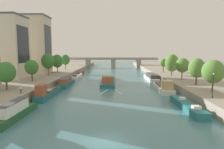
{
  "coord_description": "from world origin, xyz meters",
  "views": [
    {
      "loc": [
        0.83,
        -21.62,
        10.15
      ],
      "look_at": [
        0.0,
        40.84,
        3.02
      ],
      "focal_mm": 31.44,
      "sensor_mm": 36.0,
      "label": 1
    }
  ],
  "objects_px": {
    "barge_midriver": "(108,81)",
    "tree_left_third": "(32,67)",
    "moored_boat_right_downstream": "(151,77)",
    "moored_boat_right_lone": "(163,87)",
    "tree_right_distant": "(172,63)",
    "person_on_quay": "(21,89)",
    "tree_right_nearest": "(213,72)",
    "tree_left_by_lamp": "(65,60)",
    "moored_boat_left_midway": "(77,77)",
    "moored_boat_left_second": "(81,73)",
    "tree_right_by_lamp": "(182,65)",
    "lamppost_right_bank": "(213,84)",
    "moored_boat_right_second": "(187,106)",
    "tree_right_end_of_row": "(197,68)",
    "tree_left_past_mid": "(48,61)",
    "moored_boat_left_gap_after": "(66,82)",
    "moored_boat_left_downstream": "(16,111)",
    "tree_left_second": "(57,61)",
    "tree_right_past_mid": "(163,63)",
    "bridge_far": "(113,61)",
    "tree_left_nearest": "(6,72)",
    "moored_boat_left_upstream": "(48,93)"
  },
  "relations": [
    {
      "from": "moored_boat_left_downstream",
      "to": "bridge_far",
      "type": "distance_m",
      "value": 98.18
    },
    {
      "from": "tree_right_end_of_row",
      "to": "barge_midriver",
      "type": "bearing_deg",
      "value": 145.49
    },
    {
      "from": "tree_left_second",
      "to": "lamppost_right_bank",
      "type": "distance_m",
      "value": 58.41
    },
    {
      "from": "moored_boat_left_midway",
      "to": "moored_boat_left_second",
      "type": "xyz_separation_m",
      "value": [
        -0.59,
        13.73,
        -0.05
      ]
    },
    {
      "from": "tree_right_by_lamp",
      "to": "tree_right_distant",
      "type": "bearing_deg",
      "value": 90.79
    },
    {
      "from": "moored_boat_right_downstream",
      "to": "tree_left_by_lamp",
      "type": "height_order",
      "value": "tree_left_by_lamp"
    },
    {
      "from": "barge_midriver",
      "to": "tree_left_second",
      "type": "distance_m",
      "value": 25.21
    },
    {
      "from": "moored_boat_left_midway",
      "to": "tree_right_past_mid",
      "type": "xyz_separation_m",
      "value": [
        34.45,
        2.81,
        5.27
      ]
    },
    {
      "from": "tree_right_end_of_row",
      "to": "lamppost_right_bank",
      "type": "xyz_separation_m",
      "value": [
        -2.8,
        -13.87,
        -1.74
      ]
    },
    {
      "from": "tree_right_distant",
      "to": "person_on_quay",
      "type": "bearing_deg",
      "value": -141.77
    },
    {
      "from": "tree_left_past_mid",
      "to": "tree_right_nearest",
      "type": "height_order",
      "value": "tree_left_past_mid"
    },
    {
      "from": "moored_boat_left_midway",
      "to": "moored_boat_right_lone",
      "type": "distance_m",
      "value": 37.31
    },
    {
      "from": "barge_midriver",
      "to": "tree_left_by_lamp",
      "type": "bearing_deg",
      "value": 127.17
    },
    {
      "from": "tree_left_third",
      "to": "tree_right_distant",
      "type": "relative_size",
      "value": 0.81
    },
    {
      "from": "tree_right_distant",
      "to": "barge_midriver",
      "type": "bearing_deg",
      "value": -168.86
    },
    {
      "from": "tree_right_distant",
      "to": "tree_left_by_lamp",
      "type": "bearing_deg",
      "value": 151.37
    },
    {
      "from": "tree_left_past_mid",
      "to": "moored_boat_left_midway",
      "type": "bearing_deg",
      "value": 49.66
    },
    {
      "from": "tree_left_third",
      "to": "tree_left_nearest",
      "type": "bearing_deg",
      "value": -89.95
    },
    {
      "from": "moored_boat_left_downstream",
      "to": "tree_left_third",
      "type": "xyz_separation_m",
      "value": [
        -7.94,
        25.06,
        4.83
      ]
    },
    {
      "from": "moored_boat_left_downstream",
      "to": "moored_boat_left_gap_after",
      "type": "distance_m",
      "value": 29.98
    },
    {
      "from": "barge_midriver",
      "to": "moored_boat_right_second",
      "type": "relative_size",
      "value": 1.66
    },
    {
      "from": "moored_boat_left_gap_after",
      "to": "tree_left_past_mid",
      "type": "height_order",
      "value": "tree_left_past_mid"
    },
    {
      "from": "barge_midriver",
      "to": "tree_left_third",
      "type": "distance_m",
      "value": 23.62
    },
    {
      "from": "moored_boat_right_downstream",
      "to": "moored_boat_right_lone",
      "type": "bearing_deg",
      "value": -91.61
    },
    {
      "from": "tree_left_second",
      "to": "tree_right_distant",
      "type": "relative_size",
      "value": 0.97
    },
    {
      "from": "tree_left_nearest",
      "to": "bridge_far",
      "type": "distance_m",
      "value": 87.87
    },
    {
      "from": "moored_boat_right_second",
      "to": "moored_boat_right_downstream",
      "type": "xyz_separation_m",
      "value": [
        0.45,
        36.51,
        0.4
      ]
    },
    {
      "from": "moored_boat_left_second",
      "to": "tree_left_nearest",
      "type": "bearing_deg",
      "value": -98.79
    },
    {
      "from": "moored_boat_right_downstream",
      "to": "tree_right_by_lamp",
      "type": "xyz_separation_m",
      "value": [
        6.52,
        -13.0,
        5.29
      ]
    },
    {
      "from": "moored_boat_left_midway",
      "to": "tree_right_by_lamp",
      "type": "distance_m",
      "value": 39.73
    },
    {
      "from": "tree_right_nearest",
      "to": "tree_left_by_lamp",
      "type": "bearing_deg",
      "value": 129.55
    },
    {
      "from": "barge_midriver",
      "to": "moored_boat_right_downstream",
      "type": "xyz_separation_m",
      "value": [
        15.43,
        7.26,
        0.14
      ]
    },
    {
      "from": "tree_right_end_of_row",
      "to": "moored_boat_right_lone",
      "type": "bearing_deg",
      "value": 158.49
    },
    {
      "from": "moored_boat_left_midway",
      "to": "moored_boat_left_second",
      "type": "relative_size",
      "value": 1.42
    },
    {
      "from": "tree_left_by_lamp",
      "to": "tree_right_by_lamp",
      "type": "relative_size",
      "value": 1.09
    },
    {
      "from": "barge_midriver",
      "to": "tree_right_distant",
      "type": "distance_m",
      "value": 22.91
    },
    {
      "from": "moored_boat_right_second",
      "to": "tree_right_nearest",
      "type": "relative_size",
      "value": 2.06
    },
    {
      "from": "moored_boat_left_upstream",
      "to": "moored_boat_right_second",
      "type": "height_order",
      "value": "moored_boat_left_upstream"
    },
    {
      "from": "tree_left_third",
      "to": "person_on_quay",
      "type": "relative_size",
      "value": 3.66
    },
    {
      "from": "moored_boat_left_second",
      "to": "lamppost_right_bank",
      "type": "xyz_separation_m",
      "value": [
        32.82,
        -55.49,
        3.93
      ]
    },
    {
      "from": "moored_boat_right_second",
      "to": "tree_left_past_mid",
      "type": "height_order",
      "value": "tree_left_past_mid"
    },
    {
      "from": "tree_right_past_mid",
      "to": "bridge_far",
      "type": "bearing_deg",
      "value": 113.46
    },
    {
      "from": "moored_boat_left_gap_after",
      "to": "lamppost_right_bank",
      "type": "bearing_deg",
      "value": -37.31
    },
    {
      "from": "barge_midriver",
      "to": "person_on_quay",
      "type": "distance_m",
      "value": 30.66
    },
    {
      "from": "moored_boat_left_midway",
      "to": "tree_right_by_lamp",
      "type": "bearing_deg",
      "value": -27.83
    },
    {
      "from": "moored_boat_left_midway",
      "to": "moored_boat_right_second",
      "type": "bearing_deg",
      "value": -56.41
    },
    {
      "from": "moored_boat_left_downstream",
      "to": "tree_right_distant",
      "type": "bearing_deg",
      "value": 48.14
    },
    {
      "from": "moored_boat_left_second",
      "to": "tree_right_by_lamp",
      "type": "distance_m",
      "value": 48.1
    },
    {
      "from": "moored_boat_left_upstream",
      "to": "tree_right_end_of_row",
      "type": "relative_size",
      "value": 2.05
    },
    {
      "from": "moored_boat_left_upstream",
      "to": "tree_left_second",
      "type": "bearing_deg",
      "value": 102.54
    }
  ]
}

